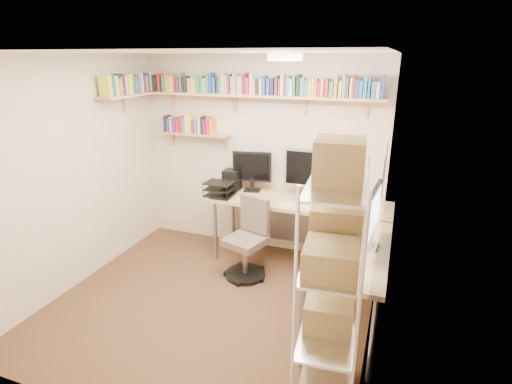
% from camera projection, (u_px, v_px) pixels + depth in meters
% --- Properties ---
extents(ground, '(3.20, 3.20, 0.00)m').
position_uv_depth(ground, '(210.00, 303.00, 4.20)').
color(ground, '#3F261B').
rests_on(ground, ground).
extents(room_shell, '(3.24, 3.04, 2.52)m').
position_uv_depth(room_shell, '(205.00, 161.00, 3.70)').
color(room_shell, beige).
rests_on(room_shell, ground).
extents(wall_shelves, '(3.12, 1.09, 0.79)m').
position_uv_depth(wall_shelves, '(220.00, 94.00, 4.83)').
color(wall_shelves, tan).
rests_on(wall_shelves, ground).
extents(corner_desk, '(2.21, 2.11, 1.43)m').
position_uv_depth(corner_desk, '(299.00, 210.00, 4.52)').
color(corner_desk, tan).
rests_on(corner_desk, ground).
extents(office_chair, '(0.52, 0.53, 0.94)m').
position_uv_depth(office_chair, '(248.00, 244.00, 4.64)').
color(office_chair, black).
rests_on(office_chair, ground).
extents(wire_rack, '(0.45, 0.82, 2.00)m').
position_uv_depth(wire_rack, '(333.00, 250.00, 2.59)').
color(wire_rack, silver).
rests_on(wire_rack, ground).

